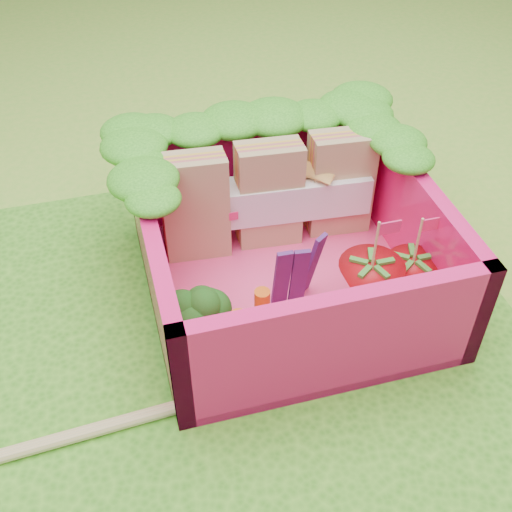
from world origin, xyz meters
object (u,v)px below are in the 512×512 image
Objects in this scene: bento_box at (289,246)px; broccoli at (203,313)px; sandwich_stack at (270,195)px; strawberry_right at (410,278)px; chopsticks at (26,449)px; strawberry_left at (368,289)px.

bento_box reaches higher than broccoli.
sandwich_stack reaches higher than strawberry_right.
bento_box is 0.64× the size of chopsticks.
bento_box is 3.81× the size of broccoli.
broccoli is at bearing -127.68° from sandwich_stack.
bento_box reaches higher than chopsticks.
bento_box is at bearing 30.46° from broccoli.
sandwich_stack reaches higher than broccoli.
sandwich_stack reaches higher than chopsticks.
bento_box is at bearing 25.56° from chopsticks.
broccoli is (-0.47, -0.61, -0.09)m from sandwich_stack.
strawberry_left is at bearing -1.27° from broccoli.
strawberry_left is (0.27, -0.62, -0.12)m from sandwich_stack.
sandwich_stack is 1.57m from chopsticks.
sandwich_stack is 0.78m from strawberry_right.
strawberry_right is (0.50, -0.25, -0.10)m from bento_box.
strawberry_left is at bearing -66.27° from sandwich_stack.
sandwich_stack is at bearing 130.03° from strawberry_right.
sandwich_stack is at bearing 113.73° from strawberry_left.
chopsticks is at bearing -157.59° from broccoli.
broccoli is at bearing 178.73° from strawberry_left.
bento_box is 1.39m from chopsticks.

